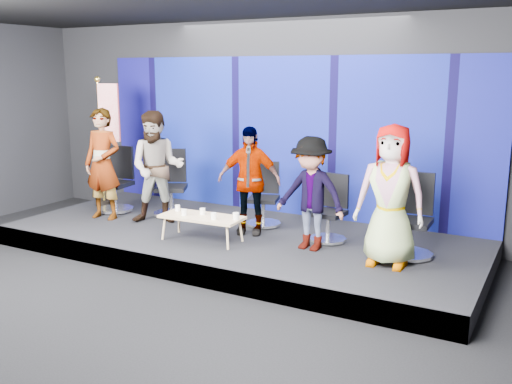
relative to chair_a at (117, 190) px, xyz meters
The scene contains 21 objects.
ground 3.73m from the chair_a, 46.38° to the right, with size 10.00×10.00×0.00m, color black.
room_walls 4.07m from the chair_a, 46.38° to the right, with size 10.02×8.02×3.51m.
riser 2.59m from the chair_a, ahead, with size 7.00×3.00×0.30m, color black.
backdrop 2.99m from the chair_a, 27.12° to the left, with size 7.00×0.08×2.60m, color #0D0650.
chair_a is the anchor object (origin of this frame).
panelist_a 0.73m from the chair_a, 69.74° to the right, with size 0.65×0.43×1.79m, color black.
chair_b 1.03m from the chair_a, 12.31° to the left, with size 0.83×0.83×1.09m.
panelist_b 1.26m from the chair_a, 13.77° to the right, with size 0.86×0.67×1.77m, color black.
chair_c 2.68m from the chair_a, ahead, with size 0.69×0.69×0.98m.
panelist_c 2.71m from the chair_a, ahead, with size 0.93×0.39×1.59m, color black.
chair_d 3.86m from the chair_a, ahead, with size 0.58×0.58×0.94m.
panelist_d 3.81m from the chair_a, ahead, with size 0.99×0.57×1.53m, color black.
chair_e 5.04m from the chair_a, ahead, with size 0.63×0.63×1.08m.
panelist_e 4.93m from the chair_a, ahead, with size 0.86×0.56×1.75m, color black.
coffee_table 2.41m from the chair_a, 18.76° to the right, with size 1.20×0.56×0.36m.
mug_a 1.94m from the chair_a, 21.27° to the right, with size 0.07×0.07×0.09m, color white.
mug_b 2.23m from the chair_a, 23.23° to the right, with size 0.08×0.08×0.09m, color white.
mug_c 2.36m from the chair_a, 17.47° to the right, with size 0.08×0.08×0.09m, color white.
mug_d 2.67m from the chair_a, 18.69° to the right, with size 0.08×0.08×0.09m, color white.
mug_e 2.90m from the chair_a, 14.38° to the right, with size 0.08×0.08×0.10m, color white.
flag_stand 0.94m from the chair_a, 149.97° to the left, with size 0.52×0.30×2.27m.
Camera 1 is at (4.16, -4.57, 2.67)m, focal length 40.00 mm.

